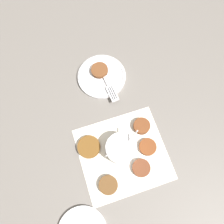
{
  "coord_description": "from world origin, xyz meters",
  "views": [
    {
      "loc": [
        0.1,
        0.08,
        0.77
      ],
      "look_at": [
        -0.02,
        -0.15,
        0.02
      ],
      "focal_mm": 35.0,
      "sensor_mm": 36.0,
      "label": 1
    }
  ],
  "objects_px": {
    "sauce_bowl": "(121,149)",
    "serving_plate": "(102,76)",
    "fritter_on_plate": "(100,70)",
    "fork": "(109,86)"
  },
  "relations": [
    {
      "from": "sauce_bowl",
      "to": "fritter_on_plate",
      "type": "bearing_deg",
      "value": -103.32
    },
    {
      "from": "serving_plate",
      "to": "fork",
      "type": "xyz_separation_m",
      "value": [
        -0.0,
        0.05,
        0.01
      ]
    },
    {
      "from": "sauce_bowl",
      "to": "serving_plate",
      "type": "relative_size",
      "value": 0.68
    },
    {
      "from": "sauce_bowl",
      "to": "fritter_on_plate",
      "type": "relative_size",
      "value": 1.95
    },
    {
      "from": "serving_plate",
      "to": "fritter_on_plate",
      "type": "xyz_separation_m",
      "value": [
        -0.0,
        -0.02,
        0.02
      ]
    },
    {
      "from": "sauce_bowl",
      "to": "serving_plate",
      "type": "xyz_separation_m",
      "value": [
        -0.07,
        -0.29,
        -0.02
      ]
    },
    {
      "from": "fritter_on_plate",
      "to": "sauce_bowl",
      "type": "bearing_deg",
      "value": 76.68
    },
    {
      "from": "serving_plate",
      "to": "fork",
      "type": "bearing_deg",
      "value": 93.53
    },
    {
      "from": "serving_plate",
      "to": "fritter_on_plate",
      "type": "relative_size",
      "value": 2.85
    },
    {
      "from": "serving_plate",
      "to": "fritter_on_plate",
      "type": "bearing_deg",
      "value": -92.55
    }
  ]
}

